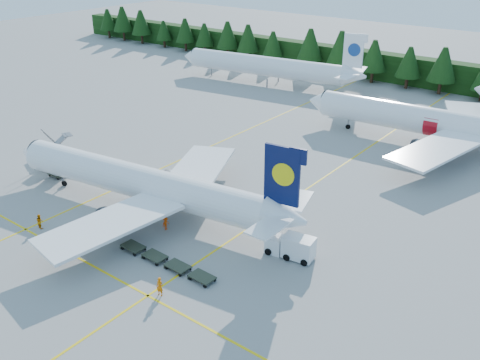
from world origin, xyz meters
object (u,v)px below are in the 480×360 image
Objects in this scene: airstairs at (45,157)px; service_truck at (290,246)px; airliner_navy at (135,181)px; airliner_red at (429,122)px.

airstairs is 1.17× the size of service_truck.
airliner_navy is at bearing 178.02° from service_truck.
airliner_red is 6.92× the size of airstairs.
airstairs is (-41.73, -41.12, -3.00)m from airliner_red.
airstairs is at bearing -139.21° from airliner_red.
airliner_navy reaches higher than service_truck.
airliner_red is at bearing 65.97° from airstairs.
service_truck is at bearing -1.66° from airliner_navy.
airstairs is 41.99m from service_truck.
service_truck is (0.25, -40.24, -2.57)m from airliner_red.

